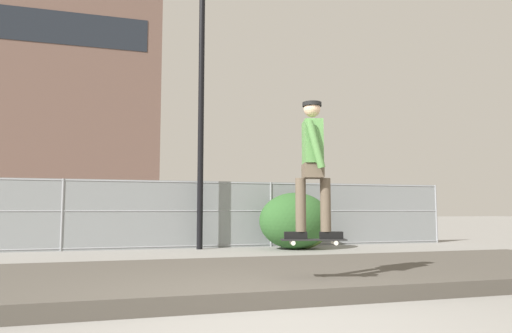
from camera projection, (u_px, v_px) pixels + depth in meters
ground_plane at (270, 321)px, 4.40m from camera, size 120.00×120.00×0.00m
gravel_berm at (221, 278)px, 6.54m from camera, size 13.45×3.58×0.19m
skateboard at (313, 240)px, 5.71m from camera, size 0.82×0.40×0.07m
skater at (313, 160)px, 5.80m from camera, size 0.72×0.62×1.73m
chain_fence at (173, 214)px, 12.68m from camera, size 16.93×0.06×1.85m
street_lamp at (201, 77)px, 12.85m from camera, size 0.44×0.44×7.67m
parked_car_near at (22, 217)px, 13.89m from camera, size 4.51×2.17×1.66m
parked_car_mid at (218, 216)px, 15.50m from camera, size 4.50×2.14×1.66m
shrub_left at (295, 221)px, 12.50m from camera, size 1.95×1.60×1.51m
shrub_center at (303, 229)px, 12.58m from camera, size 1.39×1.13×1.07m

